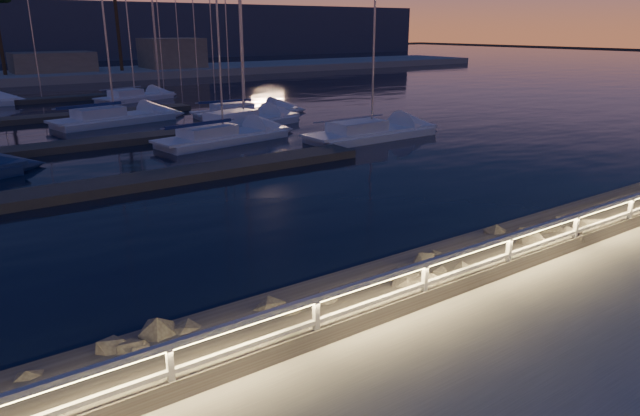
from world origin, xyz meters
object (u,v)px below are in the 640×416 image
(guard_rail, at_px, (390,285))
(sailboat_c, at_px, (241,121))
(sailboat_g, at_px, (111,118))
(sailboat_h, at_px, (220,136))
(sailboat_k, at_px, (133,96))
(sailboat_d, at_px, (368,132))
(sailboat_l, at_px, (242,111))

(guard_rail, relative_size, sailboat_c, 2.92)
(guard_rail, height_order, sailboat_g, sailboat_g)
(sailboat_c, relative_size, sailboat_h, 1.04)
(sailboat_g, bearing_deg, sailboat_c, -56.08)
(sailboat_h, xyz_separation_m, sailboat_k, (2.27, 23.31, -0.01))
(sailboat_c, relative_size, sailboat_k, 1.14)
(guard_rail, bearing_deg, sailboat_k, 78.72)
(sailboat_d, height_order, sailboat_h, sailboat_d)
(sailboat_k, xyz_separation_m, sailboat_l, (3.80, -14.64, -0.01))
(guard_rail, distance_m, sailboat_h, 23.85)
(sailboat_k, bearing_deg, sailboat_c, -106.39)
(guard_rail, bearing_deg, sailboat_d, 51.21)
(guard_rail, height_order, sailboat_c, sailboat_c)
(sailboat_g, height_order, sailboat_l, sailboat_g)
(sailboat_d, bearing_deg, sailboat_g, 125.95)
(sailboat_d, relative_size, sailboat_l, 1.12)
(sailboat_d, xyz_separation_m, sailboat_k, (-5.81, 27.45, -0.03))
(sailboat_c, xyz_separation_m, sailboat_g, (-6.84, 6.83, 0.00))
(sailboat_c, bearing_deg, sailboat_d, -75.93)
(sailboat_g, bearing_deg, sailboat_d, -63.98)
(sailboat_h, bearing_deg, sailboat_d, -36.18)
(sailboat_c, distance_m, sailboat_l, 5.27)
(sailboat_k, bearing_deg, sailboat_d, -98.23)
(guard_rail, distance_m, sailboat_g, 33.89)
(sailboat_c, distance_m, sailboat_g, 9.66)
(sailboat_c, xyz_separation_m, sailboat_d, (4.54, -8.18, -0.01))
(sailboat_k, bearing_deg, guard_rail, -121.46)
(sailboat_c, distance_m, sailboat_d, 9.35)
(sailboat_k, bearing_deg, sailboat_l, -95.63)
(sailboat_c, bearing_deg, sailboat_h, -146.20)
(sailboat_c, distance_m, sailboat_k, 19.31)
(sailboat_h, height_order, sailboat_l, sailboat_h)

